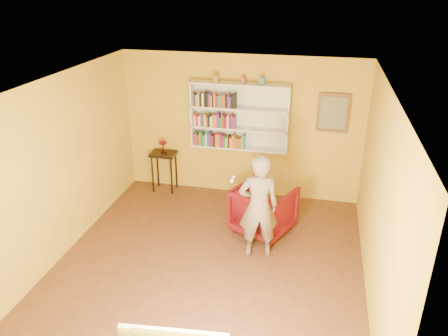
{
  "coord_description": "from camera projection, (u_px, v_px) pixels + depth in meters",
  "views": [
    {
      "loc": [
        1.41,
        -5.16,
        3.97
      ],
      "look_at": [
        0.07,
        0.75,
        1.28
      ],
      "focal_mm": 35.0,
      "sensor_mm": 36.0,
      "label": 1
    }
  ],
  "objects": [
    {
      "name": "books_row_lower",
      "position": [
        219.0,
        140.0,
        8.17
      ],
      "size": [
        0.97,
        0.19,
        0.26
      ],
      "color": "maroon",
      "rests_on": "bookshelf"
    },
    {
      "name": "framed_painting",
      "position": [
        333.0,
        113.0,
        7.65
      ],
      "size": [
        0.55,
        0.05,
        0.7
      ],
      "color": "brown",
      "rests_on": "room_shell"
    },
    {
      "name": "ornament_centre",
      "position": [
        244.0,
        80.0,
        7.66
      ],
      "size": [
        0.08,
        0.08,
        0.11
      ],
      "primitive_type": "cube",
      "color": "#983B32",
      "rests_on": "bookshelf"
    },
    {
      "name": "ruby_lustre",
      "position": [
        163.0,
        144.0,
        8.4
      ],
      "size": [
        0.16,
        0.15,
        0.25
      ],
      "color": "maroon",
      "rests_on": "console_table"
    },
    {
      "name": "bookshelf",
      "position": [
        240.0,
        116.0,
        8.0
      ],
      "size": [
        1.8,
        0.29,
        1.23
      ],
      "color": "white",
      "rests_on": "room_shell"
    },
    {
      "name": "room_shell",
      "position": [
        207.0,
        206.0,
        6.09
      ],
      "size": [
        5.3,
        5.8,
        2.88
      ],
      "color": "#4E2C19",
      "rests_on": "ground"
    },
    {
      "name": "ornament_right",
      "position": [
        262.0,
        81.0,
        7.59
      ],
      "size": [
        0.09,
        0.09,
        0.12
      ],
      "primitive_type": "cube",
      "color": "slate",
      "rests_on": "bookshelf"
    },
    {
      "name": "ornament_left",
      "position": [
        216.0,
        78.0,
        7.76
      ],
      "size": [
        0.09,
        0.09,
        0.12
      ],
      "primitive_type": "cube",
      "color": "olive",
      "rests_on": "bookshelf"
    },
    {
      "name": "console_table",
      "position": [
        164.0,
        159.0,
        8.53
      ],
      "size": [
        0.49,
        0.37,
        0.8
      ],
      "color": "black",
      "rests_on": "ground"
    },
    {
      "name": "game_remote",
      "position": [
        233.0,
        179.0,
        6.07
      ],
      "size": [
        0.04,
        0.15,
        0.04
      ],
      "primitive_type": "cube",
      "color": "white",
      "rests_on": "person"
    },
    {
      "name": "armchair",
      "position": [
        264.0,
        209.0,
        7.24
      ],
      "size": [
        1.16,
        1.17,
        0.81
      ],
      "primitive_type": "imported",
      "rotation": [
        0.0,
        0.0,
        2.72
      ],
      "color": "#4B050E",
      "rests_on": "ground"
    },
    {
      "name": "books_row_upper",
      "position": [
        214.0,
        100.0,
        7.87
      ],
      "size": [
        0.8,
        0.19,
        0.27
      ],
      "color": "#9B5A1C",
      "rests_on": "bookshelf"
    },
    {
      "name": "books_row_middle",
      "position": [
        215.0,
        121.0,
        8.03
      ],
      "size": [
        0.79,
        0.18,
        0.26
      ],
      "color": "#CD5D29",
      "rests_on": "bookshelf"
    },
    {
      "name": "person",
      "position": [
        259.0,
        207.0,
        6.45
      ],
      "size": [
        0.68,
        0.53,
        1.65
      ],
      "primitive_type": "imported",
      "rotation": [
        0.0,
        0.0,
        3.39
      ],
      "color": "#736054",
      "rests_on": "ground"
    }
  ]
}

